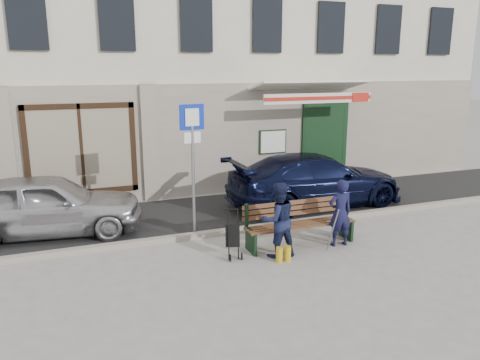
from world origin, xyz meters
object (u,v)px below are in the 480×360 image
man (340,213)px  woman (278,220)px  car_silver (47,205)px  car_navy (316,180)px  bench (298,224)px  parking_sign (193,148)px  stroller (233,237)px

man → woman: bearing=6.1°
car_silver → woman: size_ratio=2.72×
car_navy → bench: car_navy is taller
car_navy → bench: 3.03m
man → woman: size_ratio=0.95×
car_silver → car_navy: 6.71m
bench → woman: (-0.65, -0.37, 0.29)m
woman → bench: bearing=-152.5°
car_silver → car_navy: car_navy is taller
car_navy → parking_sign: 4.06m
parking_sign → bench: size_ratio=1.21×
parking_sign → woman: bearing=-58.7°
parking_sign → man: 3.38m
parking_sign → stroller: 2.13m
car_navy → man: size_ratio=3.41×
woman → parking_sign: bearing=-55.4°
parking_sign → woman: (1.24, -1.67, -1.22)m
car_navy → woman: bearing=137.8°
car_silver → car_navy: size_ratio=0.84×
car_navy → stroller: size_ratio=5.06×
car_navy → man: (-1.00, -2.75, 0.01)m
parking_sign → woman: size_ratio=1.93×
bench → man: size_ratio=1.68×
bench → stroller: bearing=-175.5°
car_silver → parking_sign: parking_sign is taller
car_navy → car_silver: bearing=88.1°
car_navy → woman: size_ratio=3.23×
woman → stroller: size_ratio=1.56×
parking_sign → car_navy: bearing=11.9°
car_silver → woman: (4.26, -2.90, 0.06)m
parking_sign → man: parking_sign is taller
bench → man: (0.80, -0.32, 0.25)m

